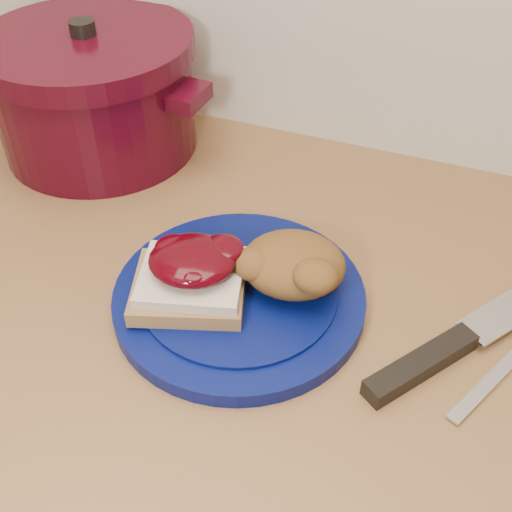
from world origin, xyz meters
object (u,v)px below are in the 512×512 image
(chef_knife, at_px, (456,343))
(pepper_grinder, at_px, (57,74))
(plate, at_px, (239,298))
(dutch_oven, at_px, (94,92))
(butter_knife, at_px, (502,369))

(chef_knife, height_order, pepper_grinder, pepper_grinder)
(plate, height_order, dutch_oven, dutch_oven)
(butter_knife, xyz_separation_m, dutch_oven, (-0.53, 0.20, 0.07))
(dutch_oven, height_order, pepper_grinder, dutch_oven)
(butter_knife, xyz_separation_m, pepper_grinder, (-0.61, 0.24, 0.07))
(dutch_oven, relative_size, pepper_grinder, 2.32)
(butter_knife, height_order, dutch_oven, dutch_oven)
(dutch_oven, bearing_deg, plate, -36.39)
(chef_knife, xyz_separation_m, butter_knife, (0.04, -0.01, -0.01))
(pepper_grinder, bearing_deg, chef_knife, -21.91)
(butter_knife, relative_size, pepper_grinder, 1.17)
(dutch_oven, bearing_deg, chef_knife, -21.28)
(plate, relative_size, dutch_oven, 0.79)
(pepper_grinder, bearing_deg, plate, -34.10)
(chef_knife, height_order, dutch_oven, dutch_oven)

